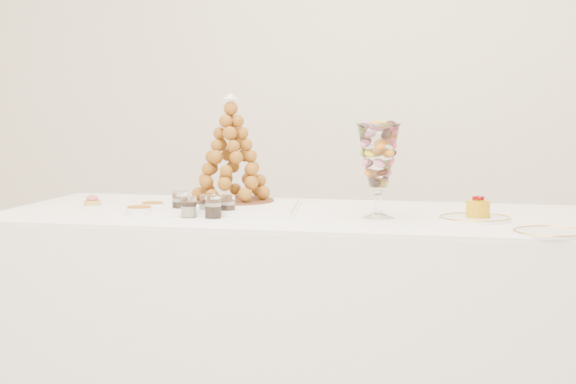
# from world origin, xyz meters

# --- Properties ---
(buffet_table) EXTENTS (2.25, 0.97, 0.84)m
(buffet_table) POSITION_xyz_m (0.12, 0.33, 0.42)
(buffet_table) COLOR white
(buffet_table) RESTS_ON ground
(lace_tray) EXTENTS (0.62, 0.51, 0.02)m
(lace_tray) POSITION_xyz_m (-0.26, 0.36, 0.85)
(lace_tray) COLOR white
(lace_tray) RESTS_ON buffet_table
(macaron_vase) EXTENTS (0.14, 0.14, 0.31)m
(macaron_vase) POSITION_xyz_m (0.34, 0.27, 1.04)
(macaron_vase) COLOR white
(macaron_vase) RESTS_ON buffet_table
(cake_plate) EXTENTS (0.24, 0.24, 0.01)m
(cake_plate) POSITION_xyz_m (0.65, 0.28, 0.85)
(cake_plate) COLOR white
(cake_plate) RESTS_ON buffet_table
(spare_plate) EXTENTS (0.23, 0.23, 0.01)m
(spare_plate) POSITION_xyz_m (0.89, 0.02, 0.85)
(spare_plate) COLOR white
(spare_plate) RESTS_ON buffet_table
(pink_tart) EXTENTS (0.06, 0.06, 0.04)m
(pink_tart) POSITION_xyz_m (-0.74, 0.35, 0.86)
(pink_tart) COLOR tan
(pink_tart) RESTS_ON buffet_table
(verrine_a) EXTENTS (0.06, 0.06, 0.08)m
(verrine_a) POSITION_xyz_m (-0.34, 0.21, 0.88)
(verrine_a) COLOR white
(verrine_a) RESTS_ON buffet_table
(verrine_b) EXTENTS (0.06, 0.06, 0.07)m
(verrine_b) POSITION_xyz_m (-0.23, 0.19, 0.88)
(verrine_b) COLOR white
(verrine_b) RESTS_ON buffet_table
(verrine_c) EXTENTS (0.05, 0.05, 0.07)m
(verrine_c) POSITION_xyz_m (-0.16, 0.19, 0.88)
(verrine_c) COLOR white
(verrine_c) RESTS_ON buffet_table
(verrine_d) EXTENTS (0.06, 0.06, 0.07)m
(verrine_d) POSITION_xyz_m (-0.27, 0.11, 0.88)
(verrine_d) COLOR white
(verrine_d) RESTS_ON buffet_table
(verrine_e) EXTENTS (0.06, 0.06, 0.07)m
(verrine_e) POSITION_xyz_m (-0.19, 0.11, 0.88)
(verrine_e) COLOR white
(verrine_e) RESTS_ON buffet_table
(ramekin_back) EXTENTS (0.08, 0.08, 0.03)m
(ramekin_back) POSITION_xyz_m (-0.46, 0.25, 0.86)
(ramekin_back) COLOR white
(ramekin_back) RESTS_ON buffet_table
(ramekin_front) EXTENTS (0.09, 0.09, 0.03)m
(ramekin_front) POSITION_xyz_m (-0.45, 0.11, 0.86)
(ramekin_front) COLOR white
(ramekin_front) RESTS_ON buffet_table
(croquembouche) EXTENTS (0.33, 0.33, 0.39)m
(croquembouche) POSITION_xyz_m (-0.24, 0.45, 1.05)
(croquembouche) COLOR brown
(croquembouche) RESTS_ON lace_tray
(mousse_cake) EXTENTS (0.08, 0.08, 0.07)m
(mousse_cake) POSITION_xyz_m (0.66, 0.28, 0.88)
(mousse_cake) COLOR #CE9409
(mousse_cake) RESTS_ON cake_plate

